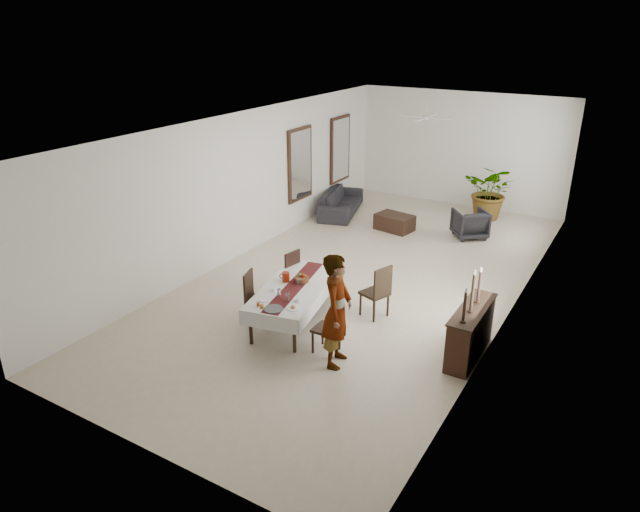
{
  "coord_description": "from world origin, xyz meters",
  "views": [
    {
      "loc": [
        4.75,
        -9.76,
        5.01
      ],
      "look_at": [
        -0.1,
        -1.61,
        1.05
      ],
      "focal_mm": 32.0,
      "sensor_mm": 36.0,
      "label": 1
    }
  ],
  "objects_px": {
    "woman": "(337,311)",
    "sideboard_body": "(470,333)",
    "dining_table_top": "(295,288)",
    "sofa": "(341,202)",
    "red_pitcher": "(286,277)"
  },
  "relations": [
    {
      "from": "dining_table_top",
      "to": "woman",
      "type": "xyz_separation_m",
      "value": [
        1.31,
        -0.83,
        0.28
      ]
    },
    {
      "from": "red_pitcher",
      "to": "dining_table_top",
      "type": "bearing_deg",
      "value": -19.57
    },
    {
      "from": "woman",
      "to": "sofa",
      "type": "height_order",
      "value": "woman"
    },
    {
      "from": "dining_table_top",
      "to": "sofa",
      "type": "bearing_deg",
      "value": 99.78
    },
    {
      "from": "dining_table_top",
      "to": "sideboard_body",
      "type": "distance_m",
      "value": 3.07
    },
    {
      "from": "sofa",
      "to": "sideboard_body",
      "type": "bearing_deg",
      "value": -151.67
    },
    {
      "from": "sideboard_body",
      "to": "sofa",
      "type": "relative_size",
      "value": 0.64
    },
    {
      "from": "sofa",
      "to": "dining_table_top",
      "type": "bearing_deg",
      "value": -174.99
    },
    {
      "from": "woman",
      "to": "sideboard_body",
      "type": "relative_size",
      "value": 1.33
    },
    {
      "from": "dining_table_top",
      "to": "woman",
      "type": "height_order",
      "value": "woman"
    },
    {
      "from": "dining_table_top",
      "to": "red_pitcher",
      "type": "distance_m",
      "value": 0.28
    },
    {
      "from": "woman",
      "to": "sideboard_body",
      "type": "distance_m",
      "value": 2.19
    },
    {
      "from": "red_pitcher",
      "to": "woman",
      "type": "distance_m",
      "value": 1.81
    },
    {
      "from": "sofa",
      "to": "red_pitcher",
      "type": "bearing_deg",
      "value": -176.83
    },
    {
      "from": "woman",
      "to": "sideboard_body",
      "type": "xyz_separation_m",
      "value": [
        1.72,
        1.25,
        -0.51
      ]
    }
  ]
}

